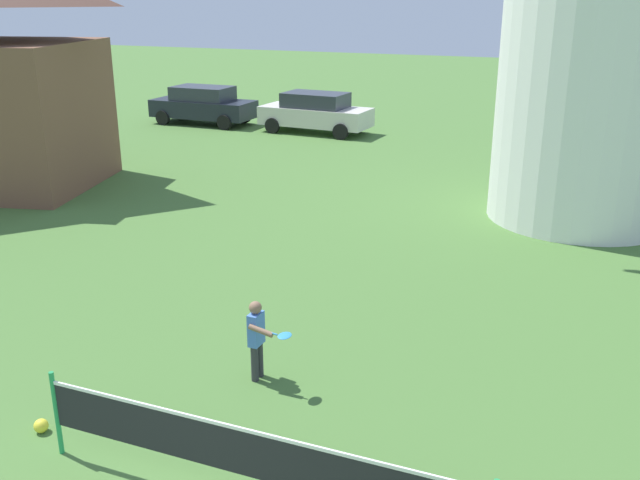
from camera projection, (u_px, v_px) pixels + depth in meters
tennis_net at (248, 454)px, 7.47m from camera, size 5.16×0.06×1.10m
player_far at (258, 336)px, 10.03m from camera, size 0.71×0.50×1.20m
stray_ball at (41, 426)px, 8.98m from camera, size 0.18×0.18×0.18m
parked_car_black at (203, 105)px, 29.75m from camera, size 4.32×1.90×1.56m
parked_car_cream at (315, 112)px, 27.90m from camera, size 4.41×2.08×1.56m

